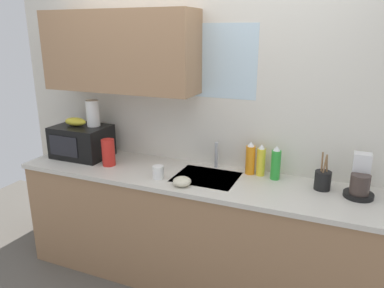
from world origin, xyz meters
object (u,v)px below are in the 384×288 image
Objects in this scene: microwave at (82,141)px; dish_soap_bottle_orange at (250,159)px; coffee_maker at (360,181)px; mug_white at (158,172)px; dish_soap_bottle_yellow at (261,161)px; cereal_canister at (108,152)px; banana_bunch at (75,122)px; small_bowl at (182,181)px; dish_soap_bottle_green at (276,164)px; paper_towel_roll at (93,113)px; utensil_crock at (323,180)px.

microwave reaches higher than dish_soap_bottle_orange.
mug_white is at bearing -169.66° from coffee_maker.
cereal_canister is (-1.18, -0.26, -0.01)m from dish_soap_bottle_yellow.
mug_white is (0.89, -0.19, -0.26)m from banana_bunch.
small_bowl is (-0.38, -0.41, -0.09)m from dish_soap_bottle_orange.
mug_white is (0.50, -0.09, -0.06)m from cereal_canister.
small_bowl is (1.11, -0.25, -0.27)m from banana_bunch.
paper_towel_roll is at bearing -177.01° from dish_soap_bottle_green.
dish_soap_bottle_orange is at bearing 6.56° from microwave.
small_bowl is (0.22, -0.06, -0.02)m from mug_white.
banana_bunch reaches higher than dish_soap_bottle_green.
microwave is 2.12× the size of cereal_canister.
utensil_crock reaches higher than dish_soap_bottle_green.
utensil_crock is (1.87, 0.02, -0.31)m from paper_towel_roll.
utensil_crock is at bearing 5.95° from cereal_canister.
cereal_canister is (0.39, -0.10, -0.20)m from banana_bunch.
paper_towel_roll reaches higher than banana_bunch.
dish_soap_bottle_orange is at bearing 6.28° from banana_bunch.
dish_soap_bottle_green is (0.20, -0.03, 0.00)m from dish_soap_bottle_orange.
banana_bunch is at bearing -175.58° from dish_soap_bottle_green.
mug_white is at bearing -149.47° from dish_soap_bottle_orange.
coffee_maker is at bearing 0.23° from paper_towel_roll.
paper_towel_roll is 1.06m from small_bowl.
paper_towel_roll reaches higher than small_bowl.
paper_towel_roll is (0.15, 0.05, 0.08)m from banana_bunch.
cereal_canister is (0.34, -0.10, -0.03)m from microwave.
cereal_canister is at bearing -167.46° from dish_soap_bottle_yellow.
paper_towel_roll is 2.32× the size of mug_white.
paper_towel_roll reaches higher than dish_soap_bottle_orange.
cereal_canister is (-1.86, -0.16, 0.00)m from coffee_maker.
mug_white reaches higher than small_bowl.
dish_soap_bottle_yellow is 0.46m from utensil_crock.
dish_soap_bottle_green is at bearing 21.87° from mug_white.
dish_soap_bottle_orange is (1.44, 0.17, -0.02)m from microwave.
dish_soap_bottle_green is 0.34m from utensil_crock.
paper_towel_roll is at bearing 161.99° from mug_white.
small_bowl is (-0.58, -0.38, -0.09)m from dish_soap_bottle_green.
banana_bunch reaches higher than dish_soap_bottle_yellow.
dish_soap_bottle_orange is at bearing 47.44° from small_bowl.
paper_towel_roll is at bearing -175.14° from dish_soap_bottle_orange.
coffee_maker reaches higher than dish_soap_bottle_green.
dish_soap_bottle_green is at bearing 2.99° from paper_towel_roll.
paper_towel_roll is 2.12m from coffee_maker.
dish_soap_bottle_orange is 0.95× the size of utensil_crock.
coffee_maker is (2.25, 0.06, -0.20)m from banana_bunch.
microwave reaches higher than mug_white.
dish_soap_bottle_yellow is at bearing 5.91° from banana_bunch.
small_bowl is (-1.14, -0.31, -0.07)m from coffee_maker.
small_bowl is (-0.91, -0.32, -0.04)m from utensil_crock.
microwave is 1.09m from small_bowl.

